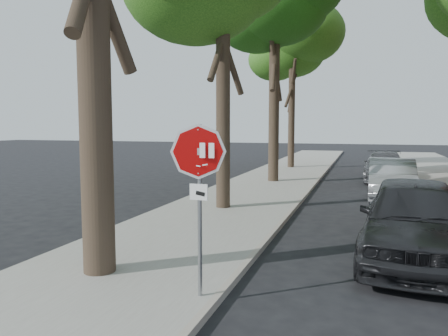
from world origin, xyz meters
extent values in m
plane|color=black|center=(0.00, 0.00, 0.00)|extent=(120.00, 120.00, 0.00)
cube|color=gray|center=(-2.50, 12.00, 0.06)|extent=(4.00, 55.00, 0.12)
cube|color=#9E9384|center=(-0.45, 12.00, 0.07)|extent=(0.12, 55.00, 0.13)
cube|color=#9E9384|center=(3.95, 12.00, 0.07)|extent=(0.12, 55.00, 0.13)
cylinder|color=gray|center=(-0.70, 0.00, 1.42)|extent=(0.06, 0.06, 2.60)
cube|color=#99999E|center=(-0.70, -0.03, 2.32)|extent=(0.05, 0.06, 0.10)
cylinder|color=#99999E|center=(-0.70, -0.03, 2.32)|extent=(0.76, 0.32, 0.82)
cylinder|color=white|center=(-0.70, -0.05, 2.32)|extent=(0.76, 0.32, 0.82)
cylinder|color=#BC0707|center=(-0.70, -0.05, 2.32)|extent=(0.68, 0.29, 0.74)
cube|color=white|center=(-0.91, -0.06, 2.34)|extent=(0.08, 0.00, 0.22)
cube|color=white|center=(-0.77, -0.06, 2.34)|extent=(0.08, 0.00, 0.22)
cube|color=white|center=(-0.63, -0.06, 2.34)|extent=(0.08, 0.00, 0.22)
cube|color=white|center=(-0.49, -0.06, 2.34)|extent=(0.08, 0.00, 0.22)
cube|color=silver|center=(-0.81, -0.07, 2.13)|extent=(0.08, 0.00, 0.03)
cube|color=silver|center=(-0.70, -0.07, 2.11)|extent=(0.08, 0.00, 0.03)
cube|color=silver|center=(-0.59, -0.07, 2.13)|extent=(0.08, 0.00, 0.03)
cube|color=white|center=(-0.70, -0.04, 1.72)|extent=(0.28, 0.02, 0.24)
cube|color=black|center=(-0.67, -0.05, 1.70)|extent=(0.15, 0.00, 0.08)
cylinder|color=black|center=(-2.60, 7.00, 4.87)|extent=(0.44, 0.44, 9.50)
cylinder|color=black|center=(-2.40, 14.00, 5.12)|extent=(0.48, 0.48, 10.00)
ellipsoid|color=#133C0B|center=(-2.40, 14.00, 7.92)|extent=(4.62, 4.62, 3.70)
ellipsoid|color=#133C0B|center=(-3.24, 14.84, 7.50)|extent=(4.20, 4.20, 3.36)
cylinder|color=black|center=(-2.70, 21.00, 4.62)|extent=(0.40, 0.40, 9.00)
ellipsoid|color=#1B4C11|center=(-2.70, 21.00, 7.14)|extent=(4.16, 4.16, 3.33)
ellipsoid|color=#1B4C11|center=(-1.76, 20.43, 8.09)|extent=(3.40, 3.40, 2.72)
ellipsoid|color=#1B4C11|center=(-3.46, 21.76, 6.76)|extent=(3.78, 3.78, 3.02)
imported|color=black|center=(2.60, 3.29, 0.84)|extent=(2.35, 5.06, 1.68)
imported|color=#9B9DA2|center=(2.60, 10.83, 0.74)|extent=(1.64, 4.53, 1.49)
imported|color=#4D4E53|center=(2.60, 16.55, 0.71)|extent=(2.04, 4.89, 1.41)
camera|label=1|loc=(1.61, -6.00, 2.70)|focal=35.00mm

